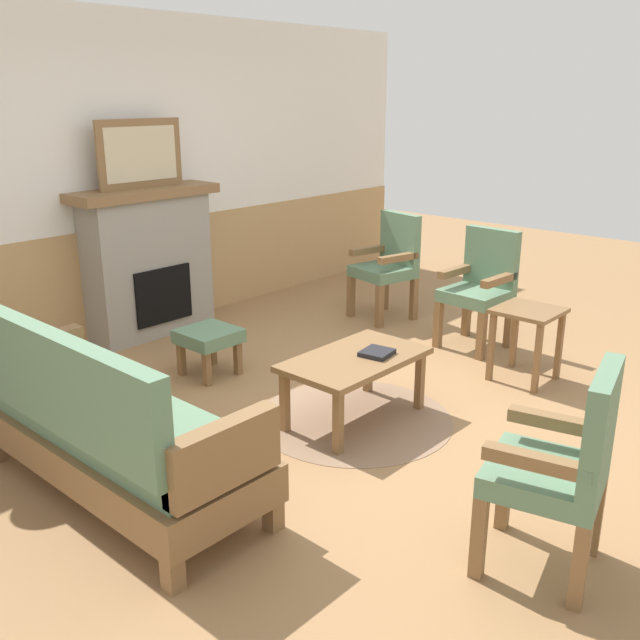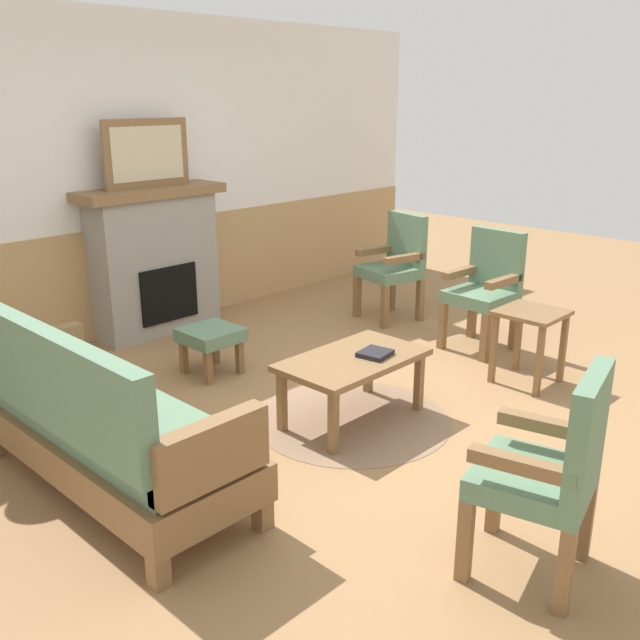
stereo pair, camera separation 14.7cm
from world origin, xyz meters
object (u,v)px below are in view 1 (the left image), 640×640
Objects in this scene: armchair_front_left at (563,462)px; armchair_by_window_left at (389,261)px; fireplace at (149,261)px; couch at (109,427)px; coffee_table at (355,364)px; framed_picture at (140,154)px; side_table at (528,324)px; footstool at (209,339)px; book_on_table at (377,353)px; armchair_near_fireplace at (481,283)px.

armchair_by_window_left is at bearing 48.03° from armchair_front_left.
fireplace is 2.71m from couch.
couch is at bearing 166.93° from coffee_table.
coffee_table is (-0.16, -2.44, -1.17)m from framed_picture.
couch is 1.84× the size of armchair_front_left.
footstool is at bearing 129.82° from side_table.
armchair_by_window_left is 3.77m from armchair_front_left.
side_table reaches higher than book_on_table.
book_on_table is at bearing -145.24° from armchair_by_window_left.
side_table is (1.21, -2.95, -1.13)m from framed_picture.
side_table is at bearing -50.18° from footstool.
armchair_front_left is at bearing -114.40° from book_on_table.
armchair_near_fireplace reaches higher than side_table.
framed_picture is 2.71m from coffee_table.
armchair_near_fireplace is (1.81, 0.14, 0.15)m from coffee_table.
coffee_table is at bearing 70.22° from armchair_front_left.
fireplace is 4.14m from armchair_front_left.
armchair_by_window_left is (1.78, -1.26, -1.02)m from framed_picture.
side_table is (1.37, -0.50, 0.05)m from coffee_table.
armchair_front_left is (-0.58, -1.63, 0.15)m from coffee_table.
armchair_front_left is at bearing -100.33° from fireplace.
footstool is 0.41× the size of armchair_front_left.
fireplace is at bearing -90.00° from framed_picture.
framed_picture reaches higher than book_on_table.
fireplace is at bearing 79.67° from armchair_front_left.
armchair_near_fireplace is (3.37, -0.23, 0.14)m from couch.
armchair_front_left is at bearing -98.70° from footstool.
book_on_table is 1.32m from side_table.
couch is 1.84× the size of armchair_by_window_left.
couch is (-1.71, -2.08, -1.16)m from framed_picture.
couch is 1.88× the size of coffee_table.
coffee_table is 1.31m from footstool.
fireplace is 0.91m from framed_picture.
couch is (-1.71, -2.08, -0.26)m from fireplace.
framed_picture is 0.44× the size of couch.
fireplace reaches higher than armchair_front_left.
armchair_by_window_left is at bearing 13.17° from couch.
armchair_front_left is 1.78× the size of side_table.
framed_picture is 2.76m from book_on_table.
coffee_table is 0.98× the size of armchair_near_fireplace.
fireplace is 6.67× the size of book_on_table.
fireplace is at bearing 50.49° from couch.
fireplace is 3.19m from side_table.
fireplace is at bearing 125.61° from armchair_near_fireplace.
armchair_by_window_left reaches higher than coffee_table.
fireplace is at bearing 86.32° from coffee_table.
book_on_table is at bearing -15.01° from couch.
armchair_front_left is at bearing -63.91° from couch.
side_table is (1.95, 1.12, -0.10)m from armchair_front_left.
fireplace reaches higher than armchair_near_fireplace.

